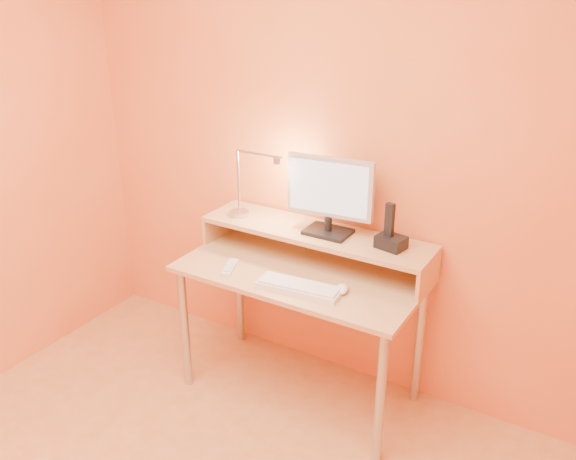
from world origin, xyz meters
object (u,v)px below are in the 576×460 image
Objects in this scene: monitor_panel at (330,187)px; mouse at (342,289)px; remote_control at (230,267)px; lamp_base at (240,213)px; phone_dock at (391,242)px; keyboard at (299,288)px.

mouse is at bearing -56.79° from monitor_panel.
remote_control is (-0.58, -0.07, -0.01)m from mouse.
monitor_panel is 0.56m from lamp_base.
mouse reaches higher than remote_control.
monitor_panel reaches higher than remote_control.
monitor_panel is 4.32× the size of lamp_base.
phone_dock reaches higher than lamp_base.
keyboard is 4.16× the size of mouse.
keyboard is (0.53, -0.29, -0.16)m from lamp_base.
phone_dock is 0.80× the size of remote_control.
monitor_panel reaches higher than phone_dock.
phone_dock is at bearing 2.87° from remote_control.
phone_dock is (0.84, 0.03, 0.02)m from lamp_base.
mouse is (0.20, -0.24, -0.38)m from monitor_panel.
phone_dock is 0.79m from remote_control.
lamp_base is 0.62m from keyboard.
mouse is at bearing 18.97° from keyboard.
phone_dock is at bearing -7.79° from monitor_panel.
phone_dock reaches higher than keyboard.
lamp_base reaches higher than mouse.
lamp_base reaches higher than keyboard.
remote_control is at bearing -145.65° from phone_dock.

